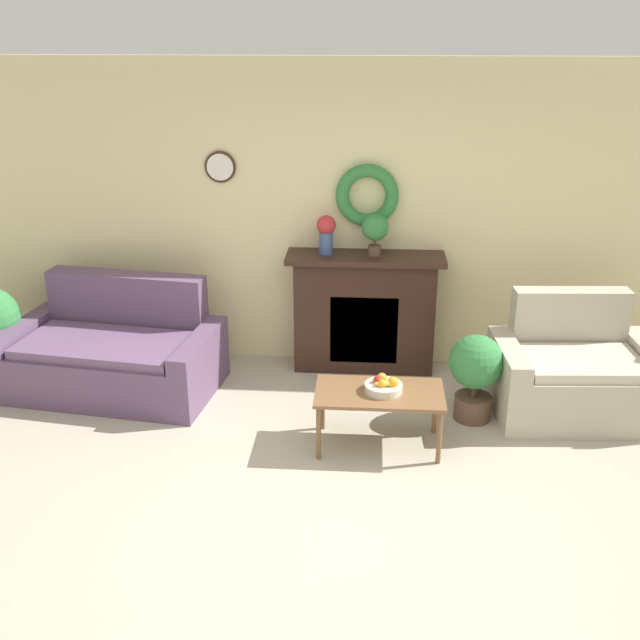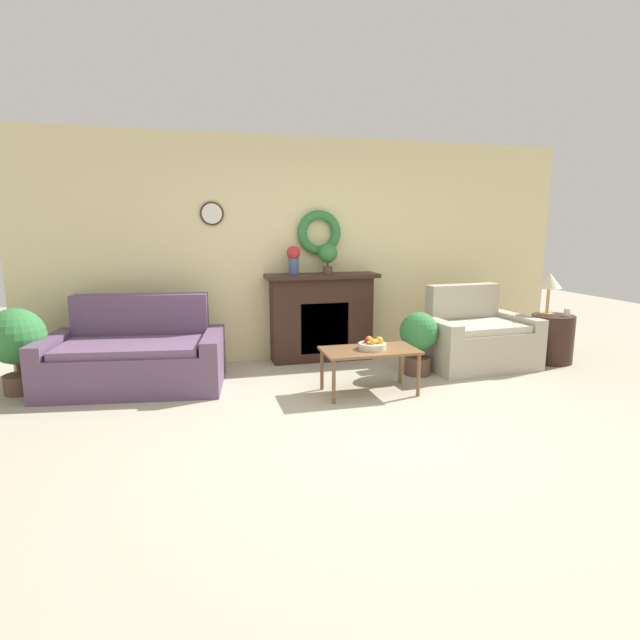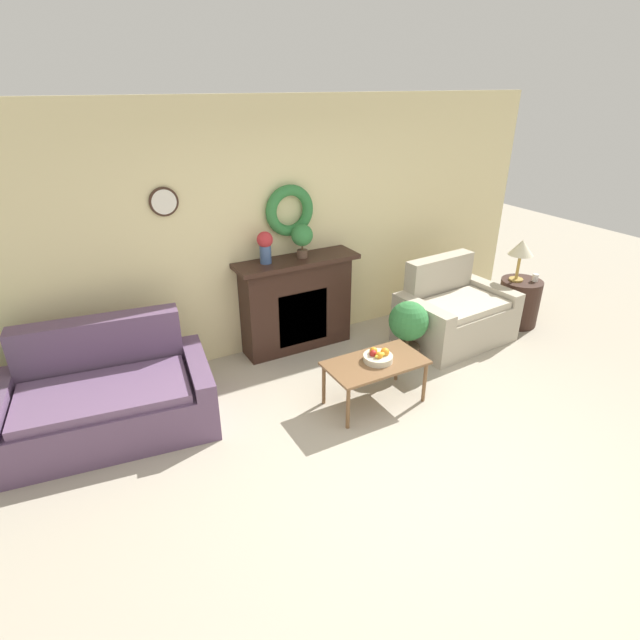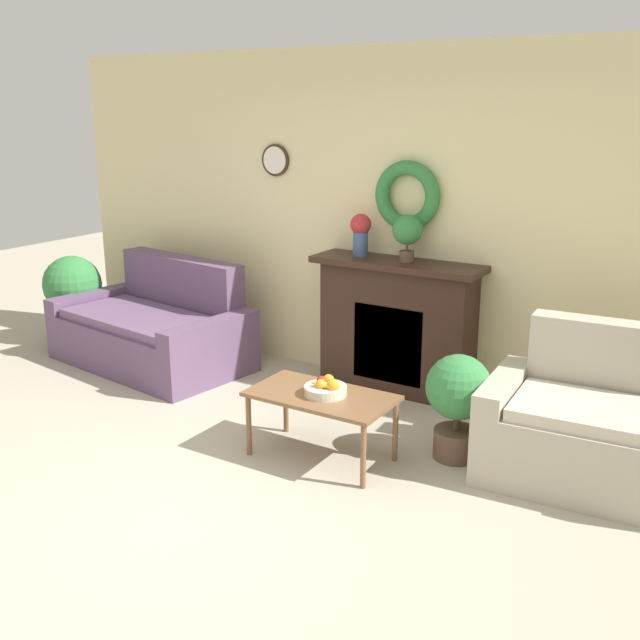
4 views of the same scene
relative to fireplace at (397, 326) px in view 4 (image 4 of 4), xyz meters
name	(u,v)px [view 4 (image 4 of 4)]	position (x,y,z in m)	size (l,w,h in m)	color
ground_plane	(199,511)	(-0.10, -2.32, -0.54)	(16.00, 16.00, 0.00)	#ADA38E
wall_back	(399,220)	(-0.10, 0.20, 0.81)	(6.80, 0.18, 2.70)	beige
fireplace	(397,326)	(0.00, 0.00, 0.00)	(1.38, 0.41, 1.08)	#331E16
couch_left	(155,330)	(-2.13, -0.54, -0.23)	(1.88, 1.22, 0.92)	#604766
loveseat_right	(592,430)	(1.70, -0.73, -0.22)	(1.33, 0.93, 0.95)	#B2A893
coffee_table	(321,401)	(0.13, -1.37, -0.14)	(0.94, 0.51, 0.45)	brown
fruit_bowl	(326,388)	(0.17, -1.36, -0.05)	(0.28, 0.28, 0.12)	beige
vase_on_mantel_left	(361,231)	(-0.34, 0.01, 0.73)	(0.17, 0.17, 0.34)	#3D5684
potted_plant_on_mantel	(407,232)	(0.07, -0.01, 0.77)	(0.23, 0.23, 0.36)	brown
potted_plant_floor_by_couch	(73,289)	(-3.24, -0.49, -0.01)	(0.56, 0.56, 0.86)	brown
potted_plant_floor_by_loveseat	(458,397)	(0.88, -0.90, -0.12)	(0.43, 0.43, 0.71)	brown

